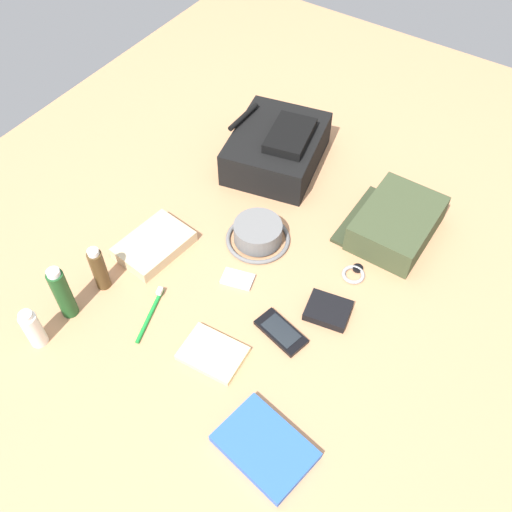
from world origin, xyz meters
TOP-DOWN VIEW (x-y plane):
  - ground_plane at (0.00, 0.00)m, footprint 2.64×2.02m
  - backpack at (0.38, 0.17)m, footprint 0.37×0.33m
  - toiletry_pouch at (0.31, -0.26)m, footprint 0.27×0.24m
  - bucket_hat at (0.08, 0.05)m, footprint 0.18×0.18m
  - toothpaste_tube at (-0.50, 0.32)m, footprint 0.04×0.04m
  - shampoo_bottle at (-0.39, 0.31)m, footprint 0.04×0.04m
  - cologne_bottle at (-0.28, 0.30)m, footprint 0.04×0.04m
  - paperback_novel at (-0.41, -0.30)m, footprint 0.18×0.23m
  - cell_phone at (-0.15, -0.17)m, footprint 0.09×0.15m
  - media_player at (-0.07, 0.01)m, footprint 0.07×0.09m
  - wristwatch at (0.12, -0.24)m, footprint 0.07×0.06m
  - toothbrush at (-0.28, 0.14)m, footprint 0.16×0.06m
  - wallet at (-0.03, -0.24)m, footprint 0.11×0.13m
  - notepad at (-0.29, -0.07)m, footprint 0.12×0.16m
  - folded_towel at (-0.11, 0.27)m, footprint 0.21×0.16m

SIDE VIEW (x-z plane):
  - ground_plane at x=0.00m, z-range -0.02..0.00m
  - media_player at x=-0.07m, z-range 0.00..0.01m
  - wristwatch at x=0.12m, z-range 0.00..0.01m
  - cell_phone at x=-0.15m, z-range 0.00..0.01m
  - toothbrush at x=-0.28m, z-range 0.00..0.02m
  - notepad at x=-0.29m, z-range 0.00..0.02m
  - paperback_novel at x=-0.41m, z-range 0.00..0.02m
  - wallet at x=-0.03m, z-range 0.00..0.02m
  - folded_towel at x=-0.11m, z-range 0.00..0.04m
  - bucket_hat at x=0.08m, z-range 0.00..0.06m
  - toiletry_pouch at x=0.31m, z-range 0.00..0.09m
  - toothpaste_tube at x=-0.50m, z-range 0.00..0.12m
  - backpack at x=0.38m, z-range -0.01..0.13m
  - cologne_bottle at x=-0.28m, z-range 0.00..0.14m
  - shampoo_bottle at x=-0.39m, z-range 0.00..0.17m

